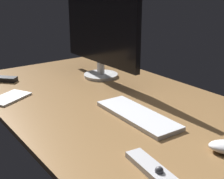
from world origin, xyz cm
name	(u,v)px	position (x,y,z in cm)	size (l,w,h in cm)	color
desk	(104,100)	(0.00, 0.00, 1.00)	(140.00, 84.00, 2.00)	olive
monitor	(100,34)	(-26.16, 15.97, 23.82)	(57.02, 17.46, 40.29)	silver
keyboard	(137,115)	(23.42, -1.87, 2.77)	(35.52, 12.30, 1.53)	silver
media_remote	(152,168)	(51.69, -21.11, 2.93)	(18.60, 7.21, 3.17)	#B7B7BC
notepad	(9,98)	(-22.44, -32.94, 2.42)	(16.82, 10.04, 0.83)	white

